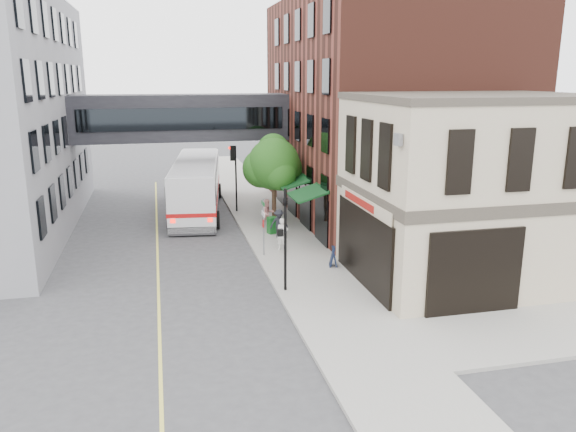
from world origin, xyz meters
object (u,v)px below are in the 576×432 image
newspaper_box (272,225)px  sandwich_board (333,257)px  pedestrian_b (268,213)px  pedestrian_c (279,223)px  bus (197,184)px  pedestrian_a (282,234)px

newspaper_box → sandwich_board: newspaper_box is taller
pedestrian_b → newspaper_box: (-0.04, -1.52, -0.37)m
pedestrian_b → pedestrian_c: size_ratio=1.05×
pedestrian_c → sandwich_board: pedestrian_c is taller
bus → pedestrian_c: 9.08m
pedestrian_a → pedestrian_c: bearing=105.5°
sandwich_board → bus: bearing=126.7°
pedestrian_a → sandwich_board: bearing=-35.2°
pedestrian_b → newspaper_box: size_ratio=1.76×
pedestrian_b → sandwich_board: 8.13m
pedestrian_c → newspaper_box: bearing=103.1°
bus → newspaper_box: size_ratio=13.51×
bus → pedestrian_c: bus is taller
bus → sandwich_board: bus is taller
bus → newspaper_box: 8.26m
pedestrian_a → pedestrian_b: bearing=111.7°
bus → pedestrian_b: (3.87, -5.68, -0.95)m
bus → pedestrian_b: bearing=-55.7°
bus → pedestrian_c: size_ratio=8.12×
pedestrian_b → newspaper_box: 1.57m
pedestrian_c → sandwich_board: bearing=-76.5°
pedestrian_c → newspaper_box: pedestrian_c is taller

